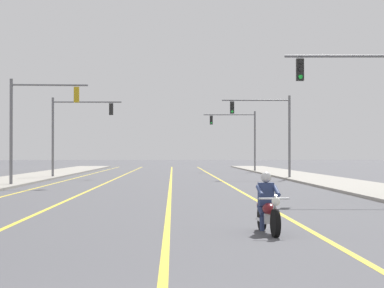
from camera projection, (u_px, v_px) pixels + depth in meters
lane_stripe_center at (171, 180)px, 51.98m from camera, size 0.16×100.00×0.01m
lane_stripe_left at (112, 180)px, 51.87m from camera, size 0.16×100.00×0.01m
lane_stripe_right at (221, 180)px, 52.07m from camera, size 0.16×100.00×0.01m
lane_stripe_far_left at (67, 180)px, 51.79m from camera, size 0.16×100.00×0.01m
sidewalk_kerb_right at (332, 182)px, 47.25m from camera, size 4.40×110.00×0.14m
sidewalk_kerb_left at (3, 182)px, 46.70m from camera, size 4.40×110.00×0.14m
motorcycle_with_rider at (268, 209)px, 17.44m from camera, size 0.70×2.19×1.46m
traffic_signal_near_right at (358, 100)px, 29.77m from camera, size 4.25×0.37×6.20m
traffic_signal_near_left at (33, 116)px, 42.31m from camera, size 4.47×0.51×6.20m
traffic_signal_mid_right at (270, 124)px, 54.48m from camera, size 5.10×0.37×6.20m
traffic_signal_mid_left at (73, 124)px, 56.45m from camera, size 5.37×0.37×6.20m
traffic_signal_far_right at (240, 132)px, 74.97m from camera, size 5.32×0.50×6.20m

